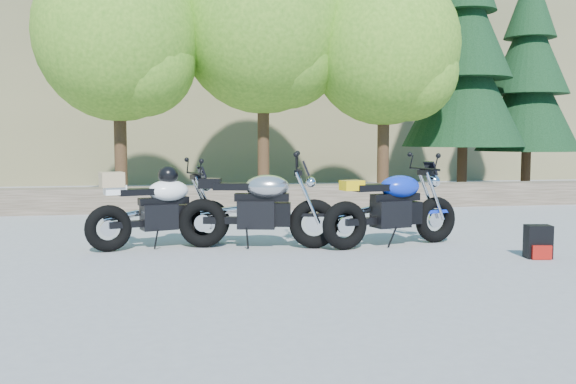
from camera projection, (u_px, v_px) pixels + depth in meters
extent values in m
plane|color=gray|center=(287.00, 260.00, 7.89)|extent=(90.00, 90.00, 0.00)
cube|color=brown|center=(240.00, 198.00, 13.26)|extent=(22.00, 0.55, 0.50)
cube|color=brown|center=(250.00, 28.00, 35.23)|extent=(80.00, 30.00, 15.00)
cylinder|color=#382314|center=(120.00, 137.00, 14.38)|extent=(0.28, 0.28, 3.02)
sphere|color=#3F7F1C|center=(118.00, 34.00, 14.18)|extent=(3.67, 3.67, 3.67)
sphere|color=#3F7F1C|center=(141.00, 63.00, 14.03)|extent=(2.38, 2.38, 2.38)
cylinder|color=#382314|center=(263.00, 130.00, 15.34)|extent=(0.28, 0.28, 3.36)
sphere|color=#3F7F1C|center=(263.00, 23.00, 15.13)|extent=(4.08, 4.08, 4.08)
sphere|color=#3F7F1C|center=(286.00, 52.00, 14.98)|extent=(2.64, 2.64, 2.64)
cylinder|color=#382314|center=(383.00, 139.00, 15.27)|extent=(0.28, 0.28, 2.91)
sphere|color=#3F7F1C|center=(384.00, 46.00, 15.09)|extent=(3.54, 3.54, 3.54)
sphere|color=#3F7F1C|center=(409.00, 72.00, 14.93)|extent=(2.29, 2.29, 2.29)
cylinder|color=#382314|center=(462.00, 153.00, 16.94)|extent=(0.26, 0.26, 2.16)
cone|color=black|center=(464.00, 85.00, 16.79)|extent=(3.17, 3.17, 3.24)
cone|color=black|center=(465.00, 23.00, 16.66)|extent=(2.45, 2.45, 2.88)
cylinder|color=#382314|center=(526.00, 157.00, 17.93)|extent=(0.26, 0.26, 1.92)
cone|color=black|center=(528.00, 99.00, 17.80)|extent=(2.82, 2.82, 2.88)
cone|color=black|center=(530.00, 48.00, 17.68)|extent=(2.18, 2.18, 2.56)
cone|color=black|center=(531.00, 0.00, 17.57)|extent=(1.41, 1.41, 2.05)
torus|color=black|center=(314.00, 224.00, 8.67)|extent=(0.69, 0.31, 0.67)
torus|color=black|center=(203.00, 223.00, 8.73)|extent=(0.69, 0.31, 0.67)
cylinder|color=silver|center=(314.00, 224.00, 8.67)|extent=(0.23, 0.09, 0.23)
cylinder|color=silver|center=(203.00, 223.00, 8.73)|extent=(0.23, 0.09, 0.23)
cube|color=black|center=(257.00, 214.00, 8.69)|extent=(0.56, 0.42, 0.38)
cube|color=black|center=(262.00, 197.00, 8.67)|extent=(0.75, 0.33, 0.11)
ellipsoid|color=#B6B5BA|center=(267.00, 187.00, 8.65)|extent=(0.68, 0.53, 0.32)
cube|color=black|center=(233.00, 186.00, 8.67)|extent=(0.56, 0.34, 0.09)
cube|color=black|center=(210.00, 183.00, 8.68)|extent=(0.33, 0.27, 0.14)
cylinder|color=black|center=(298.00, 169.00, 8.61)|extent=(0.19, 0.68, 0.03)
sphere|color=silver|center=(311.00, 182.00, 8.62)|extent=(0.19, 0.19, 0.19)
torus|color=black|center=(209.00, 222.00, 9.04)|extent=(0.64, 0.33, 0.62)
torus|color=black|center=(108.00, 228.00, 8.40)|extent=(0.64, 0.33, 0.62)
cylinder|color=silver|center=(209.00, 222.00, 9.04)|extent=(0.22, 0.10, 0.21)
cylinder|color=silver|center=(108.00, 228.00, 8.40)|extent=(0.22, 0.10, 0.21)
cube|color=black|center=(159.00, 217.00, 8.70)|extent=(0.53, 0.41, 0.35)
cube|color=black|center=(164.00, 201.00, 8.72)|extent=(0.70, 0.35, 0.10)
ellipsoid|color=white|center=(168.00, 191.00, 8.74)|extent=(0.64, 0.52, 0.30)
cube|color=black|center=(137.00, 192.00, 8.54)|extent=(0.53, 0.35, 0.09)
cube|color=white|center=(115.00, 190.00, 8.41)|extent=(0.32, 0.27, 0.13)
cylinder|color=black|center=(195.00, 174.00, 8.89)|extent=(0.22, 0.62, 0.03)
sphere|color=silver|center=(206.00, 185.00, 8.98)|extent=(0.17, 0.17, 0.17)
ellipsoid|color=black|center=(168.00, 175.00, 8.72)|extent=(0.34, 0.35, 0.26)
cube|color=tan|center=(112.00, 180.00, 8.38)|extent=(0.35, 0.33, 0.19)
torus|color=black|center=(435.00, 220.00, 9.16)|extent=(0.68, 0.32, 0.66)
torus|color=black|center=(345.00, 226.00, 8.55)|extent=(0.68, 0.32, 0.66)
cylinder|color=silver|center=(435.00, 220.00, 9.16)|extent=(0.23, 0.09, 0.23)
cylinder|color=silver|center=(345.00, 226.00, 8.55)|extent=(0.23, 0.09, 0.23)
cube|color=black|center=(391.00, 214.00, 8.83)|extent=(0.55, 0.42, 0.37)
cube|color=black|center=(395.00, 197.00, 8.84)|extent=(0.74, 0.33, 0.10)
ellipsoid|color=#0C29C1|center=(400.00, 187.00, 8.86)|extent=(0.67, 0.53, 0.31)
cube|color=black|center=(372.00, 188.00, 8.68)|extent=(0.55, 0.34, 0.09)
cube|color=#E7B70C|center=(352.00, 185.00, 8.55)|extent=(0.33, 0.27, 0.13)
cylinder|color=black|center=(425.00, 169.00, 9.01)|extent=(0.20, 0.67, 0.03)
sphere|color=silver|center=(434.00, 181.00, 9.09)|extent=(0.19, 0.19, 0.19)
cube|color=black|center=(538.00, 242.00, 7.99)|extent=(0.34, 0.27, 0.41)
cube|color=#9E130D|center=(542.00, 252.00, 7.87)|extent=(0.24, 0.09, 0.17)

